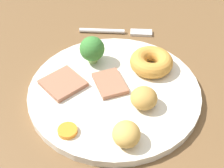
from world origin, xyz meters
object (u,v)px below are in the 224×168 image
at_px(meat_slice_main, 110,83).
at_px(carrot_coin_front, 68,131).
at_px(roast_potato_right, 144,98).
at_px(fork, 118,32).
at_px(dinner_plate, 112,91).
at_px(yorkshire_pudding, 151,62).
at_px(broccoli_floret, 92,49).
at_px(meat_slice_under, 63,83).
at_px(roast_potato_left, 126,134).

xyz_separation_m(meat_slice_main, carrot_coin_front, (0.10, -0.06, -0.00)).
distance_m(meat_slice_main, roast_potato_right, 0.07).
bearing_deg(fork, dinner_plate, -90.54).
relative_size(yorkshire_pudding, broccoli_floret, 1.49).
relative_size(roast_potato_right, carrot_coin_front, 1.47).
bearing_deg(meat_slice_main, fork, 175.19).
bearing_deg(broccoli_floret, yorkshire_pudding, 80.77).
distance_m(meat_slice_under, broccoli_floret, 0.08).
bearing_deg(roast_potato_left, carrot_coin_front, -99.96).
distance_m(yorkshire_pudding, fork, 0.14).
height_order(meat_slice_under, broccoli_floret, broccoli_floret).
distance_m(broccoli_floret, fork, 0.13).
xyz_separation_m(roast_potato_right, broccoli_floret, (-0.11, -0.09, 0.01)).
xyz_separation_m(meat_slice_under, carrot_coin_front, (0.10, 0.02, -0.00)).
bearing_deg(roast_potato_right, carrot_coin_front, -64.22).
xyz_separation_m(yorkshire_pudding, fork, (-0.13, -0.06, -0.02)).
bearing_deg(meat_slice_main, roast_potato_left, 11.95).
xyz_separation_m(dinner_plate, roast_potato_left, (0.11, 0.02, 0.02)).
bearing_deg(meat_slice_under, dinner_plate, 84.83).
distance_m(dinner_plate, meat_slice_under, 0.08).
bearing_deg(roast_potato_right, roast_potato_left, -22.45).
bearing_deg(yorkshire_pudding, broccoli_floret, -99.23).
relative_size(yorkshire_pudding, carrot_coin_front, 2.64).
xyz_separation_m(yorkshire_pudding, broccoli_floret, (-0.02, -0.10, 0.01)).
relative_size(yorkshire_pudding, roast_potato_left, 1.77).
height_order(yorkshire_pudding, broccoli_floret, broccoli_floret).
relative_size(meat_slice_main, meat_slice_under, 1.00).
relative_size(roast_potato_left, carrot_coin_front, 1.49).
xyz_separation_m(dinner_plate, carrot_coin_front, (0.09, -0.06, 0.01)).
distance_m(roast_potato_left, fork, 0.29).
distance_m(dinner_plate, roast_potato_left, 0.11).
distance_m(meat_slice_main, meat_slice_under, 0.08).
height_order(meat_slice_main, carrot_coin_front, meat_slice_main).
xyz_separation_m(yorkshire_pudding, roast_potato_right, (0.09, -0.02, 0.00)).
relative_size(meat_slice_main, fork, 0.40).
bearing_deg(dinner_plate, fork, 176.48).
xyz_separation_m(roast_potato_left, broccoli_floret, (-0.18, -0.06, 0.01)).
distance_m(meat_slice_main, broccoli_floret, 0.07).
bearing_deg(meat_slice_main, yorkshire_pudding, 121.91).
bearing_deg(dinner_plate, carrot_coin_front, -34.38).
bearing_deg(fork, yorkshire_pudding, -62.91).
xyz_separation_m(dinner_plate, fork, (-0.18, 0.01, -0.00)).
height_order(meat_slice_main, roast_potato_left, roast_potato_left).
bearing_deg(roast_potato_right, meat_slice_under, -109.00).
relative_size(dinner_plate, roast_potato_left, 6.65).
bearing_deg(carrot_coin_front, fork, 164.81).
bearing_deg(broccoli_floret, meat_slice_main, 27.49).
bearing_deg(roast_potato_right, meat_slice_main, -131.02).
bearing_deg(yorkshire_pudding, fork, -155.89).
relative_size(dinner_plate, fork, 1.88).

